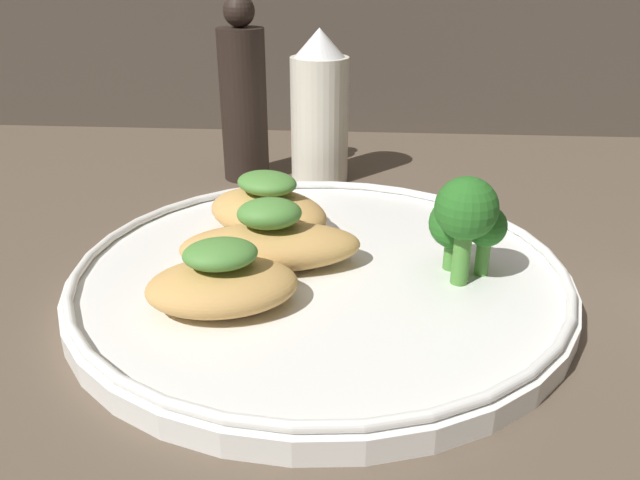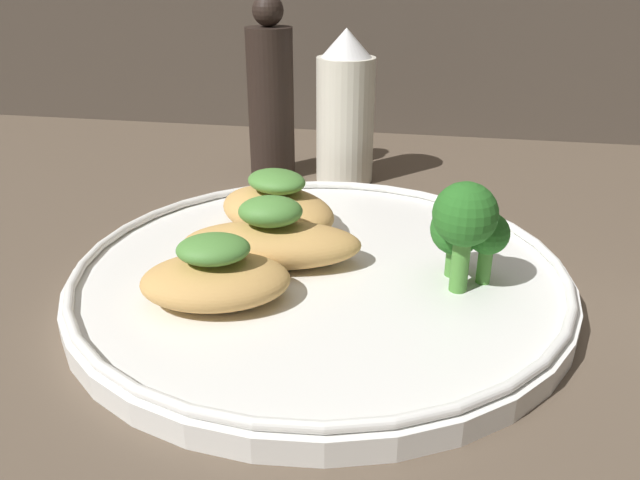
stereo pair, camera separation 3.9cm
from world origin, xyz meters
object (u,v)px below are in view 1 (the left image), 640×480
object	(u,v)px
sauce_bottle	(320,110)
plate	(320,274)
pepper_grinder	(243,99)
broccoli_bunch	(466,220)

from	to	relation	value
sauce_bottle	plate	bearing A→B (deg)	-85.59
plate	sauce_bottle	xyz separation A→B (cm)	(-1.68, 21.77, 5.72)
sauce_bottle	pepper_grinder	xyz separation A→B (cm)	(-7.12, 0.00, 0.92)
plate	sauce_bottle	distance (cm)	22.57
plate	sauce_bottle	bearing A→B (deg)	94.41
pepper_grinder	plate	bearing A→B (deg)	-68.00
broccoli_bunch	pepper_grinder	size ratio (longest dim) A/B	0.41
plate	pepper_grinder	xyz separation A→B (cm)	(-8.79, 21.77, 6.64)
plate	sauce_bottle	world-z (taller)	sauce_bottle
sauce_bottle	pepper_grinder	distance (cm)	7.18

